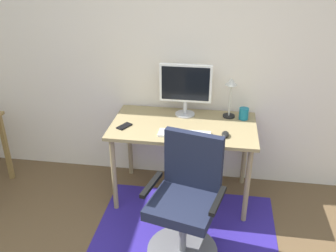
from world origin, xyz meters
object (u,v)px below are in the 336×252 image
object	(u,v)px
desk	(183,133)
desk_lamp	(231,90)
computer_mouse	(225,134)
keyboard	(184,134)
coffee_cup	(244,114)
office_chair	(185,210)
cell_phone	(124,126)
monitor	(186,86)

from	to	relation	value
desk	desk_lamp	size ratio (longest dim) A/B	3.43
computer_mouse	keyboard	bearing A→B (deg)	-174.54
coffee_cup	office_chair	world-z (taller)	office_chair
cell_phone	desk	bearing A→B (deg)	41.34
keyboard	office_chair	xyz separation A→B (m)	(0.07, -0.51, -0.36)
keyboard	computer_mouse	size ratio (longest dim) A/B	4.13
desk	coffee_cup	size ratio (longest dim) A/B	12.02
cell_phone	office_chair	world-z (taller)	office_chair
desk	coffee_cup	bearing A→B (deg)	20.26
desk	desk_lamp	bearing A→B (deg)	29.65
keyboard	monitor	bearing A→B (deg)	95.59
coffee_cup	keyboard	bearing A→B (deg)	-141.64
monitor	keyboard	world-z (taller)	monitor
monitor	keyboard	xyz separation A→B (m)	(0.04, -0.40, -0.28)
keyboard	cell_phone	xyz separation A→B (m)	(-0.53, 0.08, -0.00)
desk	cell_phone	bearing A→B (deg)	-166.56
keyboard	desk	bearing A→B (deg)	98.22
coffee_cup	office_chair	bearing A→B (deg)	-114.94
keyboard	desk_lamp	world-z (taller)	desk_lamp
desk	keyboard	world-z (taller)	keyboard
monitor	keyboard	size ratio (longest dim) A/B	1.11
keyboard	cell_phone	world-z (taller)	keyboard
coffee_cup	desk_lamp	size ratio (longest dim) A/B	0.29
office_chair	computer_mouse	bearing A→B (deg)	77.97
keyboard	computer_mouse	bearing A→B (deg)	5.46
monitor	keyboard	distance (m)	0.49
cell_phone	computer_mouse	bearing A→B (deg)	24.92
desk_lamp	cell_phone	bearing A→B (deg)	-159.03
computer_mouse	office_chair	xyz separation A→B (m)	(-0.26, -0.54, -0.37)
monitor	office_chair	world-z (taller)	monitor
office_chair	keyboard	bearing A→B (deg)	111.72
keyboard	computer_mouse	distance (m)	0.34
desk	office_chair	distance (m)	0.77
office_chair	desk_lamp	bearing A→B (deg)	86.47
coffee_cup	desk	bearing A→B (deg)	-159.74
cell_phone	office_chair	distance (m)	0.91
desk_lamp	computer_mouse	bearing A→B (deg)	-93.91
desk_lamp	keyboard	bearing A→B (deg)	-130.78
monitor	computer_mouse	distance (m)	0.59
coffee_cup	cell_phone	world-z (taller)	coffee_cup
desk_lamp	office_chair	xyz separation A→B (m)	(-0.29, -0.93, -0.61)
monitor	coffee_cup	size ratio (longest dim) A/B	4.57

